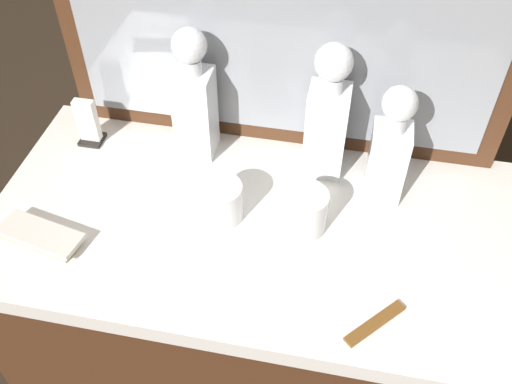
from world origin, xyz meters
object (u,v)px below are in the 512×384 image
crystal_decanter_right (388,154)px  tortoiseshell_comb (375,323)px  napkin_holder (88,125)px  crystal_decanter_center (195,105)px  crystal_tumbler_rear (304,212)px  crystal_tumbler_right (221,202)px  crystal_decanter_front (327,123)px  silver_brush_rear (41,236)px

crystal_decanter_right → tortoiseshell_comb: size_ratio=2.44×
crystal_decanter_right → napkin_holder: size_ratio=2.35×
crystal_decanter_center → crystal_tumbler_rear: crystal_decanter_center is taller
crystal_tumbler_rear → tortoiseshell_comb: 0.25m
tortoiseshell_comb → crystal_decanter_right: bearing=91.2°
crystal_tumbler_right → crystal_tumbler_rear: bearing=0.9°
crystal_decanter_center → napkin_holder: 0.26m
napkin_holder → crystal_tumbler_right: bearing=-25.2°
crystal_decanter_front → napkin_holder: 0.52m
crystal_decanter_front → tortoiseshell_comb: 0.41m
crystal_tumbler_right → tortoiseshell_comb: (0.31, -0.19, -0.03)m
crystal_decanter_front → crystal_tumbler_right: 0.26m
tortoiseshell_comb → crystal_decanter_center: bearing=137.8°
crystal_tumbler_rear → silver_brush_rear: size_ratio=0.52×
crystal_decanter_right → crystal_tumbler_rear: 0.20m
crystal_decanter_right → crystal_tumbler_right: (-0.31, -0.13, -0.07)m
tortoiseshell_comb → napkin_holder: size_ratio=0.96×
crystal_decanter_center → napkin_holder: size_ratio=2.70×
crystal_tumbler_rear → crystal_tumbler_right: (-0.16, -0.00, -0.00)m
crystal_decanter_right → tortoiseshell_comb: (0.01, -0.32, -0.10)m
crystal_decanter_front → crystal_tumbler_right: size_ratio=3.44×
crystal_decanter_center → crystal_tumbler_right: bearing=-61.9°
crystal_decanter_front → crystal_decanter_center: size_ratio=1.01×
crystal_decanter_front → crystal_decanter_center: crystal_decanter_front is taller
crystal_decanter_center → crystal_tumbler_right: (0.10, -0.18, -0.09)m
silver_brush_rear → napkin_holder: 0.30m
crystal_decanter_center → napkin_holder: bearing=-175.5°
crystal_tumbler_rear → napkin_holder: napkin_holder is taller
tortoiseshell_comb → napkin_holder: (-0.65, 0.35, 0.04)m
napkin_holder → silver_brush_rear: bearing=-85.8°
napkin_holder → tortoiseshell_comb: bearing=-28.3°
crystal_tumbler_rear → napkin_holder: bearing=162.6°
crystal_decanter_center → crystal_decanter_front: bearing=-0.8°
silver_brush_rear → crystal_decanter_right: bearing=22.5°
crystal_tumbler_rear → silver_brush_rear: crystal_tumbler_rear is taller
crystal_tumbler_rear → crystal_tumbler_right: crystal_tumbler_rear is taller
crystal_decanter_right → silver_brush_rear: 0.68m
crystal_decanter_center → crystal_tumbler_right: size_ratio=3.42×
crystal_tumbler_rear → crystal_decanter_front: bearing=84.5°
crystal_decanter_front → crystal_decanter_right: (0.13, -0.05, -0.02)m
crystal_decanter_front → tortoiseshell_comb: size_ratio=2.83×
crystal_decanter_right → napkin_holder: (-0.65, 0.03, -0.06)m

